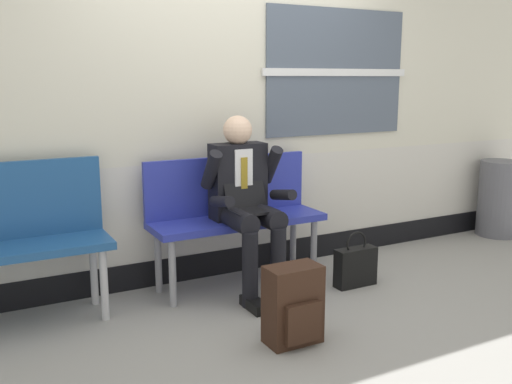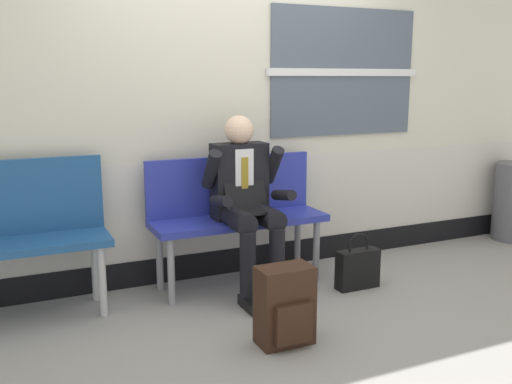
{
  "view_description": "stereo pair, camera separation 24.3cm",
  "coord_description": "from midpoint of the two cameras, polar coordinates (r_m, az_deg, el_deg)",
  "views": [
    {
      "loc": [
        -1.89,
        -3.26,
        1.54
      ],
      "look_at": [
        -0.04,
        0.19,
        0.75
      ],
      "focal_mm": 39.93,
      "sensor_mm": 36.0,
      "label": 1
    },
    {
      "loc": [
        -1.67,
        -3.37,
        1.54
      ],
      "look_at": [
        -0.04,
        0.19,
        0.75
      ],
      "focal_mm": 39.93,
      "sensor_mm": 36.0,
      "label": 2
    }
  ],
  "objects": [
    {
      "name": "handbag",
      "position": [
        4.33,
        11.75,
        -7.48
      ],
      "size": [
        0.33,
        0.11,
        0.42
      ],
      "color": "black",
      "rests_on": "ground"
    },
    {
      "name": "backpack",
      "position": [
        3.39,
        5.05,
        -11.38
      ],
      "size": [
        0.32,
        0.23,
        0.47
      ],
      "color": "#331E14",
      "rests_on": "ground"
    },
    {
      "name": "bench_empty",
      "position": [
        3.9,
        -22.35,
        -3.39
      ],
      "size": [
        1.27,
        0.42,
        1.02
      ],
      "color": "navy",
      "rests_on": "ground"
    },
    {
      "name": "ground_plane",
      "position": [
        4.07,
        3.43,
        -10.87
      ],
      "size": [
        18.0,
        18.0,
        0.0
      ],
      "primitive_type": "plane",
      "color": "gray"
    },
    {
      "name": "bench_with_person",
      "position": [
        4.25,
        -0.42,
        -1.67
      ],
      "size": [
        1.31,
        0.42,
        0.96
      ],
      "color": "#28339E",
      "rests_on": "ground"
    },
    {
      "name": "person_seated",
      "position": [
        4.05,
        0.76,
        -0.7
      ],
      "size": [
        0.57,
        0.7,
        1.28
      ],
      "color": "black",
      "rests_on": "ground"
    },
    {
      "name": "station_wall",
      "position": [
        4.43,
        -0.75,
        10.48
      ],
      "size": [
        6.52,
        0.17,
        2.96
      ],
      "color": "beige",
      "rests_on": "ground"
    }
  ]
}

